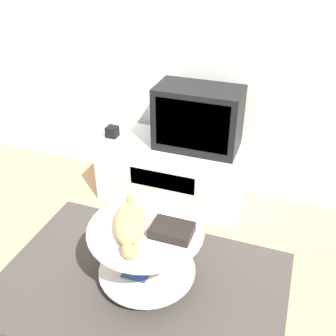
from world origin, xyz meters
TOP-DOWN VIEW (x-y plane):
  - ground_plane at (0.00, 0.00)m, footprint 12.00×12.00m
  - wall_back at (0.00, 1.27)m, footprint 8.00×0.05m
  - rug at (0.00, 0.00)m, footprint 1.81×1.20m
  - tv_stand at (-0.12, 0.96)m, footprint 1.15×0.46m
  - tv at (0.08, 0.96)m, footprint 0.62×0.33m
  - speaker at (-0.60, 0.89)m, footprint 0.09×0.09m
  - coffee_table at (0.04, 0.04)m, footprint 0.69×0.69m
  - dvd_box at (0.20, 0.04)m, footprint 0.24×0.17m
  - cat at (-0.04, -0.02)m, footprint 0.32×0.54m

SIDE VIEW (x-z plane):
  - ground_plane at x=0.00m, z-range 0.00..0.00m
  - rug at x=0.00m, z-range 0.00..0.02m
  - tv_stand at x=-0.12m, z-range 0.00..0.53m
  - coffee_table at x=0.04m, z-range 0.07..0.51m
  - dvd_box at x=0.20m, z-range 0.45..0.51m
  - cat at x=-0.04m, z-range 0.45..0.57m
  - speaker at x=-0.60m, z-range 0.53..0.61m
  - tv at x=0.08m, z-range 0.53..0.99m
  - wall_back at x=0.00m, z-range 0.00..2.60m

